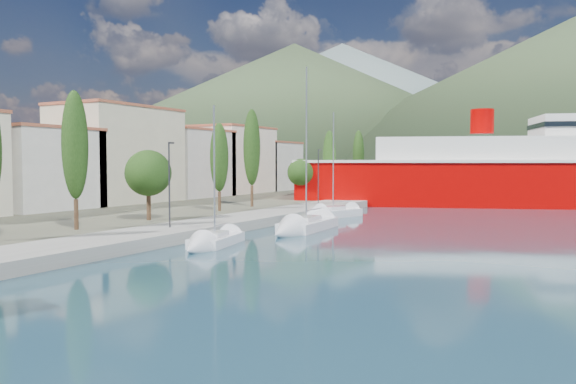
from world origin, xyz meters
The scene contains 10 objects.
ground centered at (0.00, 120.00, 0.00)m, with size 1400.00×1400.00×0.00m, color #1F4050.
quay centered at (-9.00, 26.00, 0.40)m, with size 5.00×88.00×0.80m, color gray.
land_strip centered at (-47.00, 36.00, 0.35)m, with size 70.00×148.00×0.70m, color #565644.
town_buildings centered at (-32.00, 36.91, 5.57)m, with size 9.20×69.20×11.30m.
tree_row centered at (-14.48, 30.54, 5.64)m, with size 3.76×63.08×10.40m.
lamp_posts centered at (-9.00, 14.09, 4.08)m, with size 0.15×47.03×6.06m.
sailboat_near centered at (-3.96, 10.47, 0.27)m, with size 3.43×7.15×9.88m.
sailboat_mid centered at (-2.52, 20.09, 0.33)m, with size 3.09×9.81×13.93m.
sailboat_far centered at (-5.53, 31.52, 0.32)m, with size 4.57×8.08×11.32m.
ferry centered at (13.69, 60.27, 3.92)m, with size 65.87×33.48×12.88m.
Camera 1 is at (17.13, -17.95, 5.40)m, focal length 35.00 mm.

